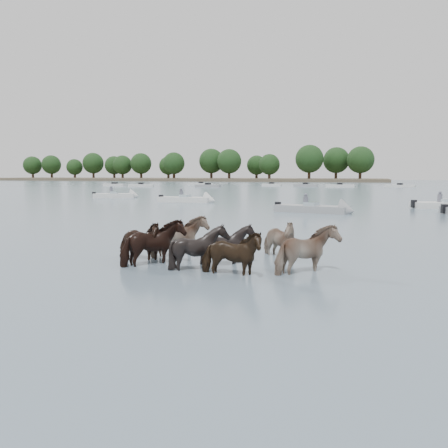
% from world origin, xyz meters
% --- Properties ---
extents(ground, '(400.00, 400.00, 0.00)m').
position_xyz_m(ground, '(0.00, 0.00, 0.00)').
color(ground, slate).
rests_on(ground, ground).
extents(shoreline, '(160.00, 30.00, 1.00)m').
position_xyz_m(shoreline, '(-70.00, 150.00, 0.50)').
color(shoreline, '#4C4233').
rests_on(shoreline, ground).
extents(pony_herd, '(7.09, 4.14, 1.60)m').
position_xyz_m(pony_herd, '(-0.81, 1.76, 0.51)').
color(pony_herd, black).
rests_on(pony_herd, ground).
extents(motorboat_a, '(5.77, 1.73, 1.92)m').
position_xyz_m(motorboat_a, '(-12.31, 28.65, 0.23)').
color(motorboat_a, silver).
rests_on(motorboat_a, ground).
extents(motorboat_b, '(5.76, 2.73, 1.92)m').
position_xyz_m(motorboat_b, '(0.50, 20.73, 0.23)').
color(motorboat_b, gray).
rests_on(motorboat_b, ground).
extents(motorboat_f, '(5.19, 3.33, 1.92)m').
position_xyz_m(motorboat_f, '(-23.02, 33.65, 0.23)').
color(motorboat_f, silver).
rests_on(motorboat_f, ground).
extents(distant_flotilla, '(104.94, 23.06, 0.93)m').
position_xyz_m(distant_flotilla, '(0.58, 78.89, 0.26)').
color(distant_flotilla, silver).
rests_on(distant_flotilla, ground).
extents(treeline, '(150.30, 21.15, 12.59)m').
position_xyz_m(treeline, '(-63.63, 151.61, 6.89)').
color(treeline, '#382619').
rests_on(treeline, ground).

